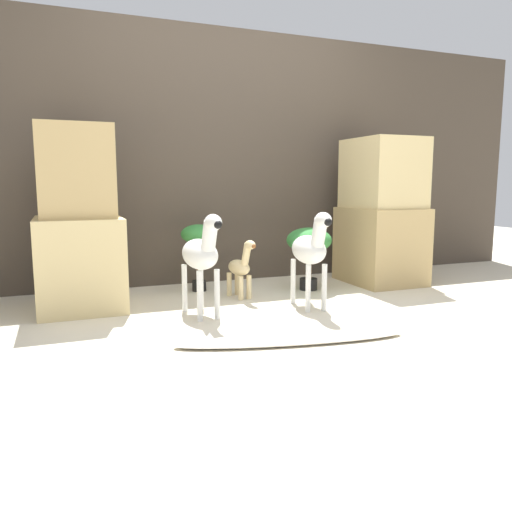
# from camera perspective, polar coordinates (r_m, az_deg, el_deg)

# --- Properties ---
(ground_plane) EXTENTS (14.00, 14.00, 0.00)m
(ground_plane) POSITION_cam_1_polar(r_m,az_deg,el_deg) (3.20, 4.90, -7.63)
(ground_plane) COLOR beige
(wall_back) EXTENTS (6.40, 0.08, 2.20)m
(wall_back) POSITION_cam_1_polar(r_m,az_deg,el_deg) (4.52, -3.79, 11.11)
(wall_back) COLOR #473D33
(wall_back) RESTS_ON ground_plane
(rock_pillar_left) EXTENTS (0.58, 0.68, 1.26)m
(rock_pillar_left) POSITION_cam_1_polar(r_m,az_deg,el_deg) (3.69, -19.63, 3.19)
(rock_pillar_left) COLOR #DBC184
(rock_pillar_left) RESTS_ON ground_plane
(rock_pillar_right) EXTENTS (0.58, 0.68, 1.26)m
(rock_pillar_right) POSITION_cam_1_polar(r_m,az_deg,el_deg) (4.53, 14.16, 4.56)
(rock_pillar_right) COLOR tan
(rock_pillar_right) RESTS_ON ground_plane
(zebra_right) EXTENTS (0.23, 0.53, 0.69)m
(zebra_right) POSITION_cam_1_polar(r_m,az_deg,el_deg) (3.50, 6.26, 0.82)
(zebra_right) COLOR silver
(zebra_right) RESTS_ON ground_plane
(zebra_left) EXTENTS (0.25, 0.54, 0.69)m
(zebra_left) POSITION_cam_1_polar(r_m,az_deg,el_deg) (3.28, -6.23, 0.31)
(zebra_left) COLOR silver
(zebra_left) RESTS_ON ground_plane
(giraffe_figurine) EXTENTS (0.17, 0.36, 0.46)m
(giraffe_figurine) POSITION_cam_1_polar(r_m,az_deg,el_deg) (3.82, -1.78, -1.36)
(giraffe_figurine) COLOR beige
(giraffe_figurine) RESTS_ON ground_plane
(potted_palm_front) EXTENTS (0.28, 0.28, 0.55)m
(potted_palm_front) POSITION_cam_1_polar(r_m,az_deg,el_deg) (4.07, -6.60, 1.93)
(potted_palm_front) COLOR black
(potted_palm_front) RESTS_ON ground_plane
(potted_palm_back) EXTENTS (0.37, 0.37, 0.52)m
(potted_palm_back) POSITION_cam_1_polar(r_m,az_deg,el_deg) (4.12, 6.08, 1.45)
(potted_palm_back) COLOR black
(potted_palm_back) RESTS_ON ground_plane
(surfboard) EXTENTS (1.33, 0.45, 0.08)m
(surfboard) POSITION_cam_1_polar(r_m,az_deg,el_deg) (2.82, 3.92, -9.42)
(surfboard) COLOR silver
(surfboard) RESTS_ON ground_plane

